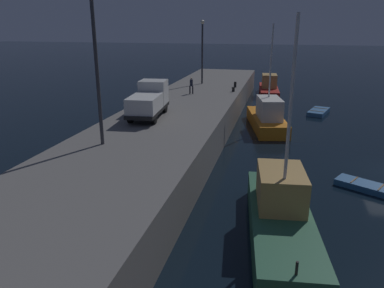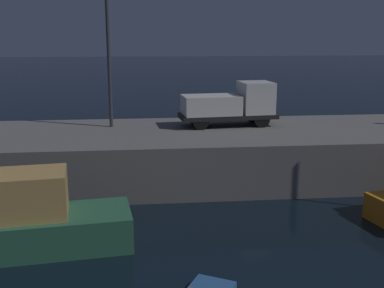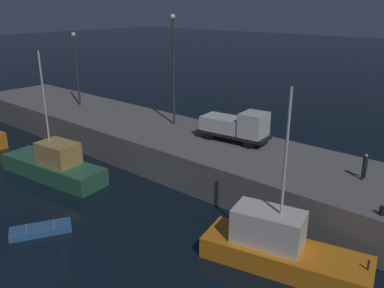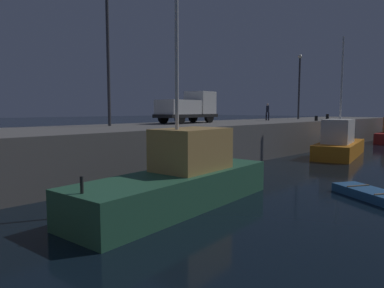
% 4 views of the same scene
% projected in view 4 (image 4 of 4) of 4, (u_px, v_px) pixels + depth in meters
% --- Properties ---
extents(pier_quay, '(63.29, 8.16, 2.65)m').
position_uv_depth(pier_quay, '(195.00, 142.00, 26.08)').
color(pier_quay, slate).
rests_on(pier_quay, ground).
extents(fishing_trawler_red, '(8.71, 4.38, 9.25)m').
position_uv_depth(fishing_trawler_red, '(339.00, 143.00, 27.51)').
color(fishing_trawler_red, orange).
rests_on(fishing_trawler_red, ground).
extents(fishing_boat_blue, '(9.46, 3.68, 9.59)m').
position_uv_depth(fishing_boat_blue, '(181.00, 179.00, 13.52)').
color(fishing_boat_blue, '#2D6647').
rests_on(fishing_boat_blue, ground).
extents(rowboat_white_mid, '(2.76, 3.60, 0.41)m').
position_uv_depth(rowboat_white_mid, '(371.00, 194.00, 14.65)').
color(rowboat_white_mid, '#2D6099').
rests_on(rowboat_white_mid, ground).
extents(lamp_post_east, '(0.44, 0.44, 9.24)m').
position_uv_depth(lamp_post_east, '(108.00, 42.00, 22.13)').
color(lamp_post_east, '#38383D').
rests_on(lamp_post_east, pier_quay).
extents(lamp_post_central, '(0.44, 0.44, 6.97)m').
position_uv_depth(lamp_post_central, '(299.00, 81.00, 38.21)').
color(lamp_post_central, '#38383D').
rests_on(lamp_post_central, pier_quay).
extents(utility_truck, '(5.65, 2.48, 2.47)m').
position_uv_depth(utility_truck, '(189.00, 107.00, 27.10)').
color(utility_truck, black).
rests_on(utility_truck, pier_quay).
extents(dockworker, '(0.34, 0.42, 1.61)m').
position_uv_depth(dockworker, '(268.00, 111.00, 33.51)').
color(dockworker, black).
rests_on(dockworker, pier_quay).
extents(bollard_west, '(0.28, 0.28, 0.59)m').
position_uv_depth(bollard_west, '(327.00, 117.00, 34.49)').
color(bollard_west, black).
rests_on(bollard_west, pier_quay).
extents(bollard_central, '(0.28, 0.28, 0.47)m').
position_uv_depth(bollard_central, '(316.00, 118.00, 32.44)').
color(bollard_central, black).
rests_on(bollard_central, pier_quay).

